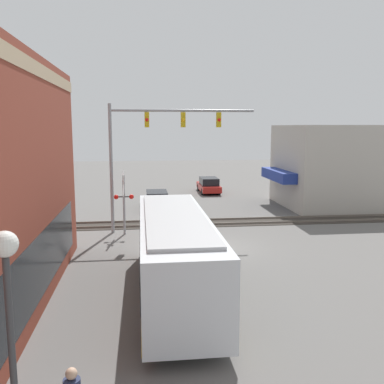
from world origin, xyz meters
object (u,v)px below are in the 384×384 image
Objects in this scene: city_bus at (175,251)px; pedestrian_near_bus at (229,290)px; parked_car_red at (209,186)px; crossing_signal at (124,197)px; parked_car_grey at (157,200)px; streetlamp at (11,343)px.

pedestrian_near_bus is at bearing -139.54° from city_bus.
city_bus reaches higher than pedestrian_near_bus.
parked_car_red is (25.50, -5.40, -1.06)m from city_bus.
crossing_signal reaches higher than parked_car_grey.
city_bus is 2.25× the size of streetlamp.
city_bus reaches higher than parked_car_grey.
pedestrian_near_bus is (-27.49, 3.70, 0.20)m from parked_car_red.
pedestrian_near_bus is at bearing -161.50° from crossing_signal.
city_bus is 17.84m from parked_car_grey.
crossing_signal is 17.52m from parked_car_red.
streetlamp reaches higher than parked_car_red.
crossing_signal is 2.16× the size of pedestrian_near_bus.
city_bus is 2.75m from pedestrian_near_bus.
streetlamp is at bearing 158.41° from city_bus.
crossing_signal is (9.81, 2.25, 0.53)m from city_bus.
city_bus is 2.22× the size of parked_car_grey.
city_bus is 6.10× the size of pedestrian_near_bus.
crossing_signal reaches higher than city_bus.
streetlamp is 1.02× the size of parked_car_red.
pedestrian_near_bus is (-1.99, -1.70, -0.86)m from city_bus.
streetlamp is 35.33m from parked_car_red.
parked_car_grey is at bearing -15.73° from crossing_signal.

